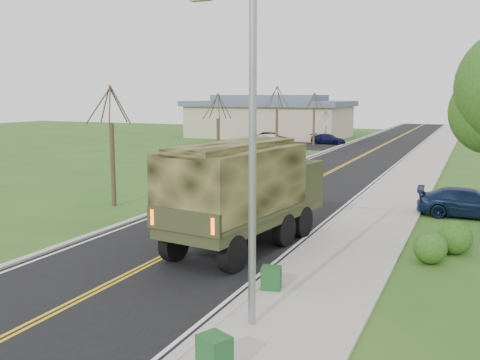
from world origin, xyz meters
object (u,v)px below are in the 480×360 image
Objects in this scene: sedan_silver at (283,164)px; utility_box_near at (214,355)px; military_truck at (244,187)px; suv_champagne at (251,186)px; utility_box_far at (271,278)px; pickup_navy at (469,203)px.

sedan_silver reaches higher than utility_box_near.
military_truck reaches higher than suv_champagne.
military_truck is 1.94× the size of sedan_silver.
utility_box_near reaches higher than utility_box_far.
sedan_silver is at bearing 96.46° from utility_box_far.
sedan_silver reaches higher than utility_box_far.
military_truck reaches higher than sedan_silver.
utility_box_near is at bearing -62.37° from military_truck.
utility_box_far is (-4.95, -12.64, -0.24)m from pickup_navy.
sedan_silver is at bearing 48.30° from pickup_navy.
utility_box_near is at bearing -70.85° from suv_champagne.
pickup_navy is (11.10, -0.43, 0.05)m from suv_champagne.
military_truck reaches higher than utility_box_far.
pickup_navy is at bearing -3.80° from suv_champagne.
utility_box_far is at bearing -66.39° from suv_champagne.
utility_box_near is at bearing 162.65° from pickup_navy.
sedan_silver is 28.59m from utility_box_near.
military_truck is at bearing 134.78° from utility_box_near.
sedan_silver is 0.92× the size of pickup_navy.
suv_champagne is (-3.63, 9.19, -1.63)m from military_truck.
military_truck is at bearing -70.05° from suv_champagne.
military_truck is 1.85× the size of suv_champagne.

